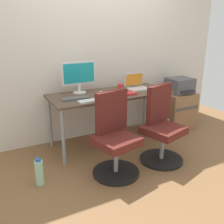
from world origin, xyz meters
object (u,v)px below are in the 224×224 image
object	(u,v)px
open_laptop	(137,85)
coffee_mug	(120,87)
printer	(180,85)
water_bottle_on_floor	(39,172)
side_cabinet	(178,110)
desktop_monitor	(79,75)
office_chair_left	(114,138)
office_chair_right	(161,128)

from	to	relation	value
open_laptop	coffee_mug	xyz separation A→B (m)	(-0.25, 0.04, -0.01)
printer	open_laptop	size ratio (longest dim) A/B	1.29
water_bottle_on_floor	open_laptop	world-z (taller)	open_laptop
water_bottle_on_floor	side_cabinet	bearing A→B (deg)	14.09
printer	desktop_monitor	world-z (taller)	desktop_monitor
water_bottle_on_floor	coffee_mug	world-z (taller)	coffee_mug
water_bottle_on_floor	open_laptop	xyz separation A→B (m)	(1.62, 0.63, 0.65)
printer	water_bottle_on_floor	size ratio (longest dim) A/B	1.29
desktop_monitor	coffee_mug	size ratio (longest dim) A/B	5.22
desktop_monitor	coffee_mug	distance (m)	0.63
office_chair_left	open_laptop	xyz separation A→B (m)	(0.78, 0.76, 0.38)
water_bottle_on_floor	open_laptop	size ratio (longest dim) A/B	1.00
office_chair_right	open_laptop	distance (m)	0.86
desktop_monitor	office_chair_left	bearing A→B (deg)	-86.51
office_chair_left	water_bottle_on_floor	world-z (taller)	office_chair_left
water_bottle_on_floor	office_chair_left	bearing A→B (deg)	-9.10
side_cabinet	printer	distance (m)	0.42
water_bottle_on_floor	desktop_monitor	xyz separation A→B (m)	(0.78, 0.79, 0.85)
water_bottle_on_floor	desktop_monitor	world-z (taller)	desktop_monitor
office_chair_right	desktop_monitor	bearing A→B (deg)	127.86
office_chair_left	open_laptop	distance (m)	1.15
open_laptop	side_cabinet	bearing A→B (deg)	-1.34
printer	coffee_mug	bearing A→B (deg)	176.72
office_chair_left	water_bottle_on_floor	bearing A→B (deg)	170.90
side_cabinet	coffee_mug	world-z (taller)	coffee_mug
side_cabinet	open_laptop	xyz separation A→B (m)	(-0.82, 0.02, 0.50)
side_cabinet	printer	size ratio (longest dim) A/B	1.48
side_cabinet	desktop_monitor	bearing A→B (deg)	173.88
desktop_monitor	open_laptop	bearing A→B (deg)	-10.71
office_chair_left	printer	world-z (taller)	office_chair_left
desktop_monitor	coffee_mug	bearing A→B (deg)	-11.36
desktop_monitor	side_cabinet	bearing A→B (deg)	-6.12
office_chair_right	coffee_mug	bearing A→B (deg)	99.59
office_chair_right	side_cabinet	distance (m)	1.20
side_cabinet	water_bottle_on_floor	distance (m)	2.51
coffee_mug	office_chair_right	bearing A→B (deg)	-80.41
office_chair_right	open_laptop	size ratio (longest dim) A/B	3.03
office_chair_left	desktop_monitor	xyz separation A→B (m)	(-0.06, 0.92, 0.57)
office_chair_left	office_chair_right	xyz separation A→B (m)	(0.66, -0.00, 0.00)
office_chair_left	side_cabinet	xyz separation A→B (m)	(1.60, 0.74, -0.13)
water_bottle_on_floor	coffee_mug	xyz separation A→B (m)	(1.36, 0.67, 0.64)
desktop_monitor	open_laptop	xyz separation A→B (m)	(0.83, -0.16, -0.19)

